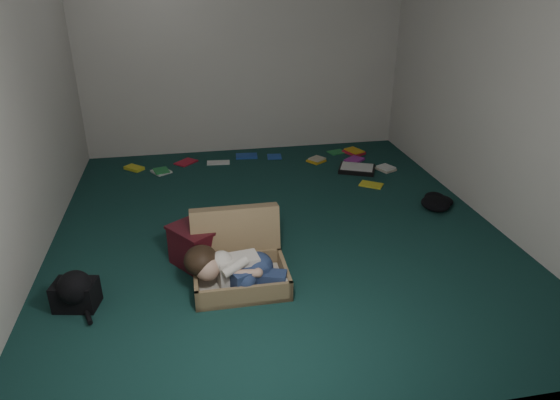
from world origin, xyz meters
name	(u,v)px	position (x,y,z in m)	size (l,w,h in m)	color
floor	(277,227)	(0.00, 0.00, 0.00)	(4.50, 4.50, 0.00)	#133633
wall_back	(243,48)	(0.00, 2.25, 1.30)	(4.50, 4.50, 0.00)	silver
wall_front	(374,203)	(0.00, -2.25, 1.30)	(4.50, 4.50, 0.00)	silver
wall_left	(15,98)	(-2.00, 0.00, 1.30)	(4.50, 4.50, 0.00)	silver
wall_right	(498,78)	(2.00, 0.00, 1.30)	(4.50, 4.50, 0.00)	silver
suitcase	(239,260)	(-0.44, -0.75, 0.15)	(0.70, 0.68, 0.51)	#8E734E
person	(235,268)	(-0.49, -0.92, 0.20)	(0.76, 0.37, 0.32)	silver
maroon_bin	(205,241)	(-0.68, -0.44, 0.17)	(0.62, 0.60, 0.34)	#400D15
backpack	(76,294)	(-1.61, -0.91, 0.11)	(0.37, 0.29, 0.22)	black
clothing_pile	(438,197)	(1.70, 0.20, 0.07)	(0.46, 0.37, 0.15)	black
paper_tray	(357,169)	(1.19, 1.22, 0.03)	(0.50, 0.45, 0.06)	black
book_scatter	(279,163)	(0.32, 1.64, 0.01)	(3.16, 1.43, 0.02)	yellow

